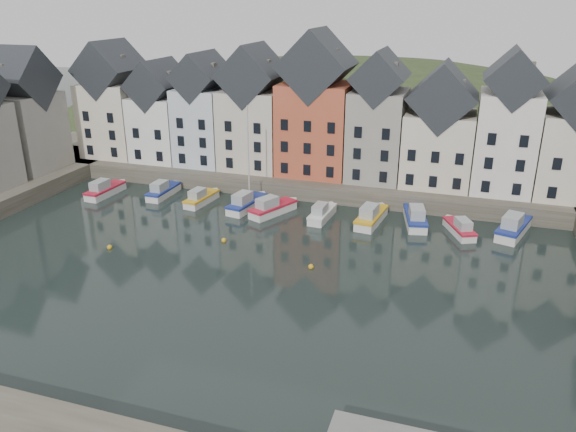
% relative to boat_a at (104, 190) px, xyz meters
% --- Properties ---
extents(ground, '(260.00, 260.00, 0.00)m').
position_rel_boat_a_xyz_m(ground, '(23.92, -16.44, -0.70)').
color(ground, black).
rests_on(ground, ground).
extents(far_quay, '(90.00, 16.00, 2.00)m').
position_rel_boat_a_xyz_m(far_quay, '(23.92, 13.56, 0.30)').
color(far_quay, '#444034').
rests_on(far_quay, ground).
extents(hillside, '(153.60, 70.40, 64.00)m').
position_rel_boat_a_xyz_m(hillside, '(23.94, 39.56, -18.66)').
color(hillside, '#273319').
rests_on(hillside, ground).
extents(far_terrace, '(72.37, 8.16, 17.78)m').
position_rel_boat_a_xyz_m(far_terrace, '(27.14, 11.56, 8.18)').
color(far_terrace, beige).
rests_on(far_terrace, far_quay).
extents(mooring_buoys, '(20.50, 5.50, 0.50)m').
position_rel_boat_a_xyz_m(mooring_buoys, '(19.92, -11.10, -0.55)').
color(mooring_buoys, gold).
rests_on(mooring_buoys, ground).
extents(boat_a, '(2.19, 6.21, 2.35)m').
position_rel_boat_a_xyz_m(boat_a, '(0.00, 0.00, 0.00)').
color(boat_a, silver).
rests_on(boat_a, ground).
extents(boat_b, '(1.85, 5.93, 2.27)m').
position_rel_boat_a_xyz_m(boat_b, '(7.06, 1.99, -0.02)').
color(boat_b, silver).
rests_on(boat_b, ground).
extents(boat_c, '(2.31, 5.77, 2.16)m').
position_rel_boat_a_xyz_m(boat_c, '(12.69, 1.07, -0.06)').
color(boat_c, silver).
rests_on(boat_c, ground).
extents(boat_d, '(3.00, 6.60, 12.16)m').
position_rel_boat_a_xyz_m(boat_d, '(18.59, 0.89, 0.09)').
color(boat_d, silver).
rests_on(boat_d, ground).
extents(boat_e, '(4.37, 6.51, 2.41)m').
position_rel_boat_a_xyz_m(boat_e, '(21.96, 0.34, 0.02)').
color(boat_e, silver).
rests_on(boat_e, ground).
extents(boat_f, '(2.10, 5.70, 2.15)m').
position_rel_boat_a_xyz_m(boat_f, '(27.74, 0.64, -0.06)').
color(boat_f, silver).
rests_on(boat_f, ground).
extents(boat_g, '(2.80, 6.77, 2.52)m').
position_rel_boat_a_xyz_m(boat_g, '(33.16, 1.04, 0.05)').
color(boat_g, silver).
rests_on(boat_g, ground).
extents(boat_h, '(3.35, 6.82, 2.51)m').
position_rel_boat_a_xyz_m(boat_h, '(37.80, 2.26, 0.05)').
color(boat_h, silver).
rests_on(boat_h, ground).
extents(boat_i, '(3.73, 5.57, 2.06)m').
position_rel_boat_a_xyz_m(boat_i, '(42.52, 0.98, -0.09)').
color(boat_i, silver).
rests_on(boat_i, ground).
extents(boat_j, '(4.11, 7.32, 2.68)m').
position_rel_boat_a_xyz_m(boat_j, '(47.77, 2.53, 0.10)').
color(boat_j, silver).
rests_on(boat_j, ground).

